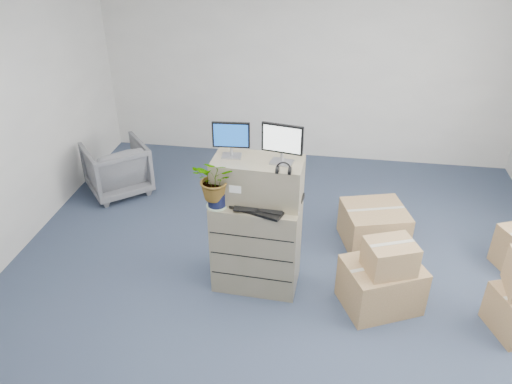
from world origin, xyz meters
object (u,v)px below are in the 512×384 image
Objects in this scene: keyboard at (258,209)px; office_chair at (117,166)px; water_bottle at (262,189)px; monitor_left at (231,138)px; monitor_right at (282,142)px; potted_plant at (216,184)px; filing_cabinet_lower at (257,243)px.

keyboard is 0.65× the size of office_chair.
keyboard is 0.20m from water_bottle.
monitor_left is 0.69× the size of keyboard.
keyboard is 2.82m from office_chair.
monitor_left is 0.70m from keyboard.
monitor_right reaches higher than keyboard.
monitor_left reaches higher than potted_plant.
monitor_right is 0.67m from keyboard.
potted_plant is at bearing 96.06° from office_chair.
filing_cabinet_lower is at bearing 121.38° from keyboard.
potted_plant is (-0.40, -0.16, 0.11)m from water_bottle.
monitor_right is at bearing -0.27° from water_bottle.
monitor_right is 0.49× the size of office_chair.
monitor_left is 0.57m from water_bottle.
filing_cabinet_lower is 0.62m from water_bottle.
potted_plant is (-0.11, -0.22, -0.37)m from monitor_left.
office_chair is at bearing 160.68° from keyboard.
filing_cabinet_lower is 1.95× the size of keyboard.
filing_cabinet_lower is 2.83× the size of monitor_left.
filing_cabinet_lower reaches higher than office_chair.
keyboard is at bearing -128.38° from monitor_right.
water_bottle reaches higher than filing_cabinet_lower.
keyboard is (-0.19, -0.17, -0.62)m from monitor_right.
office_chair is at bearing 136.38° from potted_plant.
monitor_right reaches higher than monitor_left.
water_bottle is at bearing 22.30° from potted_plant.
potted_plant is at bearing -157.70° from water_bottle.
water_bottle is (0.04, 0.03, 0.62)m from filing_cabinet_lower.
filing_cabinet_lower is 1.98× the size of potted_plant.
keyboard is 1.01× the size of potted_plant.
monitor_right reaches higher than office_chair.
filing_cabinet_lower is at bearing -148.08° from water_bottle.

